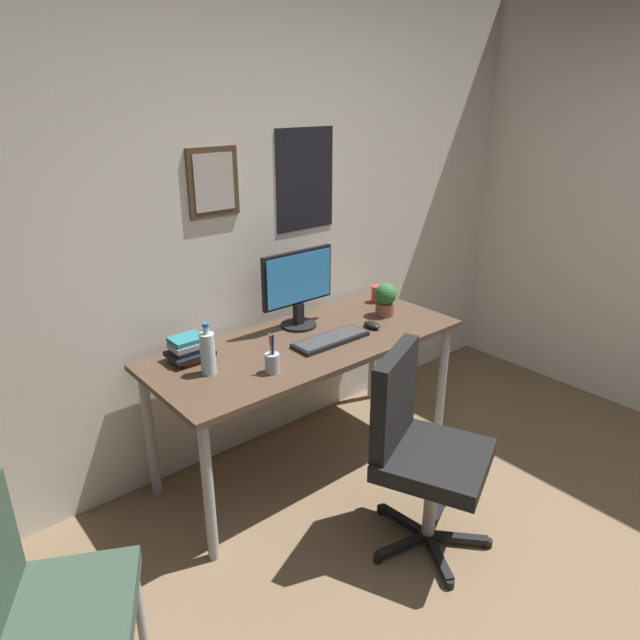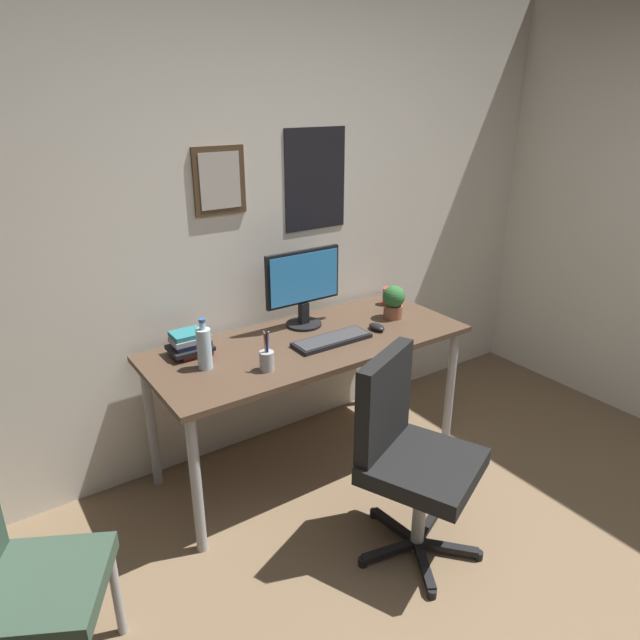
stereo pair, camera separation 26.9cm
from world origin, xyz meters
TOP-DOWN VIEW (x-y plane):
  - wall_back at (0.00, 2.15)m, footprint 4.40×0.10m
  - desk at (0.08, 1.72)m, footprint 1.72×0.71m
  - office_chair at (0.08, 0.93)m, footprint 0.61×0.61m
  - side_chair at (-1.46, 1.14)m, footprint 0.57×0.57m
  - monitor at (0.17, 1.91)m, footprint 0.46×0.20m
  - keyboard at (0.17, 1.63)m, footprint 0.43×0.15m
  - computer_mouse at (0.47, 1.62)m, footprint 0.06×0.11m
  - water_bottle at (-0.50, 1.72)m, footprint 0.07×0.07m
  - coffee_mug_near at (0.80, 1.91)m, footprint 0.11×0.07m
  - potted_plant at (0.67, 1.72)m, footprint 0.13×0.13m
  - pen_cup at (-0.27, 1.54)m, footprint 0.07×0.07m
  - book_stack_left at (-0.50, 1.91)m, footprint 0.21×0.17m

SIDE VIEW (x-z plane):
  - side_chair at x=-1.46m, z-range 0.06..0.94m
  - office_chair at x=0.08m, z-range 0.05..1.00m
  - desk at x=0.08m, z-range 0.30..1.06m
  - keyboard at x=0.17m, z-range 0.76..0.78m
  - computer_mouse at x=0.47m, z-range 0.76..0.79m
  - coffee_mug_near at x=0.80m, z-range 0.76..0.86m
  - pen_cup at x=-0.27m, z-range 0.71..0.91m
  - book_stack_left at x=-0.50m, z-range 0.75..0.87m
  - potted_plant at x=0.67m, z-range 0.76..0.96m
  - water_bottle at x=-0.50m, z-range 0.74..0.99m
  - monitor at x=0.17m, z-range 0.78..1.21m
  - wall_back at x=0.00m, z-range 0.00..2.60m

